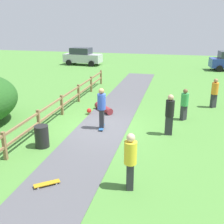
{
  "coord_description": "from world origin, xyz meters",
  "views": [
    {
      "loc": [
        3.29,
        -11.66,
        4.88
      ],
      "look_at": [
        0.6,
        -0.5,
        1.0
      ],
      "focal_mm": 43.84,
      "sensor_mm": 36.0,
      "label": 1
    }
  ],
  "objects_px": {
    "bystander_green": "(184,103)",
    "skater_riding": "(102,106)",
    "bystander_black": "(170,113)",
    "bystander_orange": "(215,92)",
    "bystander_yellow": "(130,159)",
    "trash_bin": "(42,136)",
    "skateboard_loose": "(47,184)",
    "parked_car_silver": "(82,56)",
    "skater_fallen": "(102,108)"
  },
  "relations": [
    {
      "from": "bystander_green",
      "to": "skater_riding",
      "type": "bearing_deg",
      "value": -149.64
    },
    {
      "from": "skater_fallen",
      "to": "bystander_green",
      "type": "distance_m",
      "value": 4.44
    },
    {
      "from": "skater_fallen",
      "to": "bystander_orange",
      "type": "relative_size",
      "value": 0.84
    },
    {
      "from": "trash_bin",
      "to": "parked_car_silver",
      "type": "xyz_separation_m",
      "value": [
        -5.5,
        20.46,
        0.51
      ]
    },
    {
      "from": "skateboard_loose",
      "to": "bystander_green",
      "type": "distance_m",
      "value": 8.23
    },
    {
      "from": "bystander_green",
      "to": "bystander_yellow",
      "type": "xyz_separation_m",
      "value": [
        -1.61,
        -6.58,
        0.11
      ]
    },
    {
      "from": "skateboard_loose",
      "to": "bystander_yellow",
      "type": "relative_size",
      "value": 0.42
    },
    {
      "from": "skater_fallen",
      "to": "bystander_black",
      "type": "xyz_separation_m",
      "value": [
        3.72,
        -2.38,
        0.83
      ]
    },
    {
      "from": "bystander_black",
      "to": "parked_car_silver",
      "type": "relative_size",
      "value": 0.43
    },
    {
      "from": "skater_fallen",
      "to": "parked_car_silver",
      "type": "bearing_deg",
      "value": 113.11
    },
    {
      "from": "parked_car_silver",
      "to": "trash_bin",
      "type": "bearing_deg",
      "value": -74.96
    },
    {
      "from": "skater_riding",
      "to": "bystander_green",
      "type": "relative_size",
      "value": 1.19
    },
    {
      "from": "skater_riding",
      "to": "skater_fallen",
      "type": "relative_size",
      "value": 1.35
    },
    {
      "from": "trash_bin",
      "to": "bystander_yellow",
      "type": "distance_m",
      "value": 4.45
    },
    {
      "from": "bystander_black",
      "to": "trash_bin",
      "type": "bearing_deg",
      "value": -153.37
    },
    {
      "from": "skater_fallen",
      "to": "bystander_green",
      "type": "xyz_separation_m",
      "value": [
        4.37,
        -0.25,
        0.69
      ]
    },
    {
      "from": "bystander_yellow",
      "to": "parked_car_silver",
      "type": "relative_size",
      "value": 0.42
    },
    {
      "from": "bystander_yellow",
      "to": "bystander_orange",
      "type": "xyz_separation_m",
      "value": [
        3.32,
        9.14,
        -0.06
      ]
    },
    {
      "from": "skater_riding",
      "to": "bystander_black",
      "type": "distance_m",
      "value": 3.07
    },
    {
      "from": "bystander_green",
      "to": "bystander_black",
      "type": "xyz_separation_m",
      "value": [
        -0.66,
        -2.13,
        0.14
      ]
    },
    {
      "from": "skateboard_loose",
      "to": "bystander_green",
      "type": "xyz_separation_m",
      "value": [
        4.12,
        7.08,
        0.8
      ]
    },
    {
      "from": "bystander_black",
      "to": "bystander_orange",
      "type": "distance_m",
      "value": 5.25
    },
    {
      "from": "skater_riding",
      "to": "skateboard_loose",
      "type": "distance_m",
      "value": 5.02
    },
    {
      "from": "bystander_black",
      "to": "bystander_orange",
      "type": "xyz_separation_m",
      "value": [
        2.36,
        4.69,
        -0.09
      ]
    },
    {
      "from": "skater_riding",
      "to": "bystander_black",
      "type": "bearing_deg",
      "value": 0.99
    },
    {
      "from": "skateboard_loose",
      "to": "bystander_orange",
      "type": "relative_size",
      "value": 0.44
    },
    {
      "from": "trash_bin",
      "to": "skateboard_loose",
      "type": "height_order",
      "value": "trash_bin"
    },
    {
      "from": "trash_bin",
      "to": "bystander_black",
      "type": "relative_size",
      "value": 0.49
    },
    {
      "from": "skateboard_loose",
      "to": "trash_bin",
      "type": "bearing_deg",
      "value": 119.75
    },
    {
      "from": "trash_bin",
      "to": "bystander_green",
      "type": "bearing_deg",
      "value": 39.55
    },
    {
      "from": "skateboard_loose",
      "to": "skater_fallen",
      "type": "bearing_deg",
      "value": 91.99
    },
    {
      "from": "bystander_orange",
      "to": "parked_car_silver",
      "type": "xyz_separation_m",
      "value": [
        -12.75,
        13.33,
        0.01
      ]
    },
    {
      "from": "skater_riding",
      "to": "skater_fallen",
      "type": "xyz_separation_m",
      "value": [
        -0.65,
        2.43,
        -0.91
      ]
    },
    {
      "from": "skater_fallen",
      "to": "bystander_orange",
      "type": "xyz_separation_m",
      "value": [
        6.08,
        2.31,
        0.75
      ]
    },
    {
      "from": "bystander_black",
      "to": "bystander_orange",
      "type": "relative_size",
      "value": 1.08
    },
    {
      "from": "bystander_green",
      "to": "bystander_black",
      "type": "relative_size",
      "value": 0.88
    },
    {
      "from": "skateboard_loose",
      "to": "bystander_yellow",
      "type": "distance_m",
      "value": 2.71
    },
    {
      "from": "trash_bin",
      "to": "bystander_orange",
      "type": "xyz_separation_m",
      "value": [
        7.25,
        7.14,
        0.5
      ]
    },
    {
      "from": "bystander_green",
      "to": "parked_car_silver",
      "type": "bearing_deg",
      "value": 124.82
    },
    {
      "from": "skateboard_loose",
      "to": "bystander_yellow",
      "type": "height_order",
      "value": "bystander_yellow"
    },
    {
      "from": "trash_bin",
      "to": "bystander_orange",
      "type": "height_order",
      "value": "bystander_orange"
    },
    {
      "from": "bystander_yellow",
      "to": "bystander_orange",
      "type": "bearing_deg",
      "value": 70.05
    },
    {
      "from": "bystander_black",
      "to": "skateboard_loose",
      "type": "bearing_deg",
      "value": -124.95
    },
    {
      "from": "bystander_green",
      "to": "bystander_orange",
      "type": "relative_size",
      "value": 0.95
    },
    {
      "from": "skater_riding",
      "to": "bystander_yellow",
      "type": "bearing_deg",
      "value": -64.37
    },
    {
      "from": "bystander_black",
      "to": "bystander_green",
      "type": "bearing_deg",
      "value": 72.83
    },
    {
      "from": "bystander_black",
      "to": "parked_car_silver",
      "type": "bearing_deg",
      "value": 119.97
    },
    {
      "from": "trash_bin",
      "to": "bystander_orange",
      "type": "distance_m",
      "value": 10.19
    },
    {
      "from": "bystander_green",
      "to": "bystander_orange",
      "type": "xyz_separation_m",
      "value": [
        1.7,
        2.56,
        0.05
      ]
    },
    {
      "from": "trash_bin",
      "to": "skateboard_loose",
      "type": "relative_size",
      "value": 1.2
    }
  ]
}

